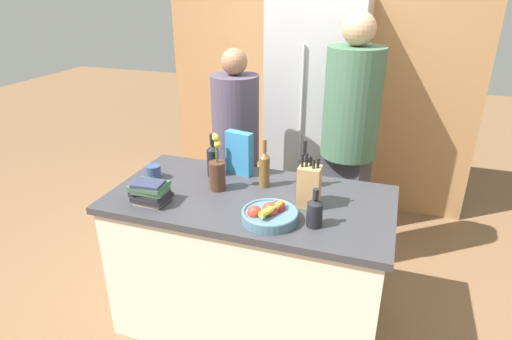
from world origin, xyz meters
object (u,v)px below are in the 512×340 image
object	(u,v)px
coffee_mug	(154,172)
refrigerator	(316,115)
knife_block	(309,186)
cereal_box	(239,153)
bottle_oil	(264,168)
bottle_wine	(315,212)
flower_vase	(217,172)
fruit_bowl	(270,214)
bottle_water	(304,169)
person_in_blue	(349,135)
book_stack	(150,192)
person_at_sink	(236,144)
bottle_vinegar	(213,159)

from	to	relation	value
coffee_mug	refrigerator	bearing A→B (deg)	63.51
knife_block	cereal_box	xyz separation A→B (m)	(-0.50, 0.28, 0.02)
bottle_oil	bottle_wine	size ratio (longest dim) A/B	1.45
flower_vase	bottle_wine	distance (m)	0.65
knife_block	cereal_box	world-z (taller)	knife_block
flower_vase	coffee_mug	world-z (taller)	flower_vase
fruit_bowl	bottle_wine	world-z (taller)	bottle_wine
bottle_water	person_in_blue	world-z (taller)	person_in_blue
refrigerator	book_stack	xyz separation A→B (m)	(-0.56, -1.70, -0.00)
book_stack	bottle_wine	distance (m)	0.89
knife_block	bottle_water	world-z (taller)	knife_block
refrigerator	cereal_box	world-z (taller)	refrigerator
flower_vase	bottle_wine	bearing A→B (deg)	-19.99
cereal_box	book_stack	distance (m)	0.61
knife_block	bottle_oil	world-z (taller)	knife_block
fruit_bowl	book_stack	bearing A→B (deg)	-178.06
knife_block	person_in_blue	bearing A→B (deg)	82.76
cereal_box	knife_block	bearing A→B (deg)	-29.25
book_stack	bottle_water	xyz separation A→B (m)	(0.74, 0.45, 0.05)
person_at_sink	person_in_blue	size ratio (longest dim) A/B	0.86
bottle_wine	bottle_vinegar	bearing A→B (deg)	151.21
book_stack	bottle_oil	size ratio (longest dim) A/B	0.70
refrigerator	bottle_wine	world-z (taller)	refrigerator
bottle_vinegar	bottle_water	xyz separation A→B (m)	(0.57, 0.01, 0.01)
flower_vase	coffee_mug	distance (m)	0.43
fruit_bowl	cereal_box	bearing A→B (deg)	125.10
bottle_vinegar	person_in_blue	world-z (taller)	person_in_blue
refrigerator	bottle_water	size ratio (longest dim) A/B	6.47
refrigerator	flower_vase	xyz separation A→B (m)	(-0.28, -1.44, 0.04)
knife_block	bottle_wine	size ratio (longest dim) A/B	1.49
bottle_vinegar	bottle_wine	distance (m)	0.81
book_stack	person_in_blue	world-z (taller)	person_in_blue
book_stack	bottle_vinegar	world-z (taller)	bottle_vinegar
flower_vase	coffee_mug	xyz separation A→B (m)	(-0.43, 0.01, -0.07)
flower_vase	bottle_vinegar	size ratio (longest dim) A/B	1.26
bottle_water	coffee_mug	bearing A→B (deg)	-169.12
person_at_sink	refrigerator	bearing A→B (deg)	63.76
book_stack	bottle_oil	xyz separation A→B (m)	(0.52, 0.39, 0.05)
coffee_mug	book_stack	world-z (taller)	book_stack
coffee_mug	person_at_sink	distance (m)	0.77
refrigerator	bottle_oil	bearing A→B (deg)	-91.75
fruit_bowl	person_at_sink	distance (m)	1.13
bottle_wine	person_in_blue	world-z (taller)	person_in_blue
coffee_mug	person_in_blue	world-z (taller)	person_in_blue
refrigerator	cereal_box	xyz separation A→B (m)	(-0.24, -1.19, 0.07)
person_at_sink	person_in_blue	world-z (taller)	person_in_blue
cereal_box	bottle_vinegar	bearing A→B (deg)	-151.56
bottle_oil	person_in_blue	xyz separation A→B (m)	(0.40, 0.66, 0.03)
refrigerator	bottle_vinegar	size ratio (longest dim) A/B	6.99
coffee_mug	person_at_sink	size ratio (longest dim) A/B	0.08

